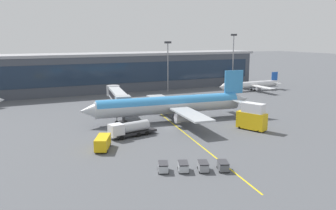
# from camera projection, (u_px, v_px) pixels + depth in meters

# --- Properties ---
(ground_plane) EXTENTS (700.00, 700.00, 0.00)m
(ground_plane) POSITION_uv_depth(u_px,v_px,m) (172.00, 128.00, 82.55)
(ground_plane) COLOR #515459
(apron_lead_in_line) EXTENTS (12.03, 79.18, 0.01)m
(apron_lead_in_line) POSITION_uv_depth(u_px,v_px,m) (175.00, 125.00, 85.06)
(apron_lead_in_line) COLOR yellow
(apron_lead_in_line) RESTS_ON ground_plane
(terminal_building) EXTENTS (155.25, 17.02, 14.86)m
(terminal_building) POSITION_uv_depth(u_px,v_px,m) (73.00, 73.00, 133.10)
(terminal_building) COLOR #424751
(terminal_building) RESTS_ON ground_plane
(main_airliner) EXTENTS (45.72, 36.25, 12.29)m
(main_airliner) POSITION_uv_depth(u_px,v_px,m) (171.00, 105.00, 89.11)
(main_airliner) COLOR #B2B7BC
(main_airliner) RESTS_ON ground_plane
(jet_bridge) EXTENTS (6.89, 22.64, 6.79)m
(jet_bridge) POSITION_uv_depth(u_px,v_px,m) (117.00, 96.00, 96.64)
(jet_bridge) COLOR #B2B7BC
(jet_bridge) RESTS_ON ground_plane
(fuel_tanker) EXTENTS (11.08, 4.56, 3.25)m
(fuel_tanker) POSITION_uv_depth(u_px,v_px,m) (130.00, 129.00, 74.80)
(fuel_tanker) COLOR #232326
(fuel_tanker) RESTS_ON ground_plane
(catering_lift) EXTENTS (4.92, 7.24, 6.30)m
(catering_lift) POSITION_uv_depth(u_px,v_px,m) (252.00, 117.00, 80.09)
(catering_lift) COLOR yellow
(catering_lift) RESTS_ON ground_plane
(lavatory_truck) EXTENTS (4.45, 6.23, 2.50)m
(lavatory_truck) POSITION_uv_depth(u_px,v_px,m) (103.00, 142.00, 66.28)
(lavatory_truck) COLOR yellow
(lavatory_truck) RESTS_ON ground_plane
(crew_van) EXTENTS (2.44, 5.13, 2.30)m
(crew_van) POSITION_uv_depth(u_px,v_px,m) (248.00, 115.00, 89.71)
(crew_van) COLOR black
(crew_van) RESTS_ON ground_plane
(baggage_cart_0) EXTENTS (2.40, 3.03, 1.48)m
(baggage_cart_0) POSITION_uv_depth(u_px,v_px,m) (163.00, 167.00, 55.49)
(baggage_cart_0) COLOR #B2B7BC
(baggage_cart_0) RESTS_ON ground_plane
(baggage_cart_1) EXTENTS (2.40, 3.03, 1.48)m
(baggage_cart_1) POSITION_uv_depth(u_px,v_px,m) (183.00, 167.00, 55.67)
(baggage_cart_1) COLOR #B2B7BC
(baggage_cart_1) RESTS_ON ground_plane
(baggage_cart_2) EXTENTS (2.40, 3.03, 1.48)m
(baggage_cart_2) POSITION_uv_depth(u_px,v_px,m) (203.00, 166.00, 55.84)
(baggage_cart_2) COLOR gray
(baggage_cart_2) RESTS_ON ground_plane
(baggage_cart_3) EXTENTS (2.40, 3.03, 1.48)m
(baggage_cart_3) POSITION_uv_depth(u_px,v_px,m) (223.00, 166.00, 56.02)
(baggage_cart_3) COLOR #595B60
(baggage_cart_3) RESTS_ON ground_plane
(commuter_jet_near) EXTENTS (29.72, 23.69, 7.00)m
(commuter_jet_near) POSITION_uv_depth(u_px,v_px,m) (251.00, 85.00, 139.08)
(commuter_jet_near) COLOR white
(commuter_jet_near) RESTS_ON ground_plane
(apron_light_mast_1) EXTENTS (2.80, 0.50, 19.42)m
(apron_light_mast_1) POSITION_uv_depth(u_px,v_px,m) (168.00, 62.00, 135.69)
(apron_light_mast_1) COLOR gray
(apron_light_mast_1) RESTS_ON ground_plane
(apron_light_mast_2) EXTENTS (2.80, 0.50, 22.34)m
(apron_light_mast_2) POSITION_uv_depth(u_px,v_px,m) (233.00, 56.00, 147.92)
(apron_light_mast_2) COLOR gray
(apron_light_mast_2) RESTS_ON ground_plane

